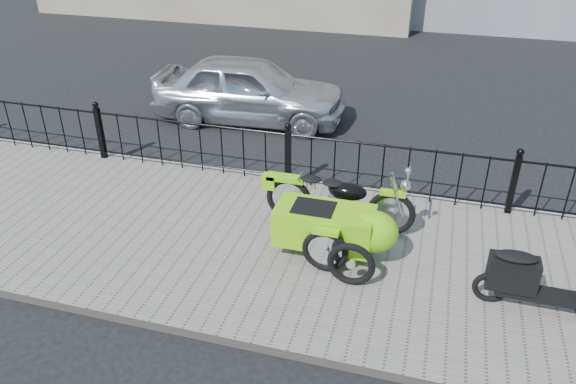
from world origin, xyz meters
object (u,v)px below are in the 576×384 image
(scooter, at_px, (535,281))
(sedan_car, at_px, (249,89))
(motorcycle_sidecar, at_px, (340,221))
(spare_tire, at_px, (351,264))

(scooter, xyz_separation_m, sedan_car, (-5.23, 4.94, 0.16))
(motorcycle_sidecar, relative_size, scooter, 1.47)
(motorcycle_sidecar, bearing_deg, scooter, -12.37)
(sedan_car, bearing_deg, motorcycle_sidecar, -151.18)
(scooter, relative_size, spare_tire, 2.54)
(scooter, height_order, spare_tire, scooter)
(spare_tire, distance_m, sedan_car, 5.95)
(scooter, xyz_separation_m, spare_tire, (-2.13, -0.14, -0.10))
(sedan_car, bearing_deg, scooter, -137.11)
(motorcycle_sidecar, height_order, scooter, scooter)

